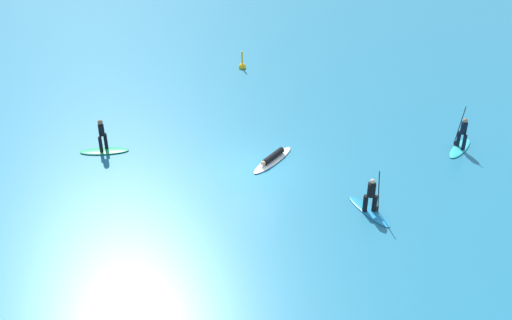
{
  "coord_description": "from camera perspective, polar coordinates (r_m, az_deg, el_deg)",
  "views": [
    {
      "loc": [
        4.25,
        -24.46,
        15.14
      ],
      "look_at": [
        0.0,
        0.0,
        0.5
      ],
      "focal_mm": 41.39,
      "sensor_mm": 36.0,
      "label": 1
    }
  ],
  "objects": [
    {
      "name": "surfer_on_green_board",
      "position": [
        31.31,
        -14.53,
        1.45
      ],
      "size": [
        2.59,
        1.38,
        1.85
      ],
      "rotation": [
        0.0,
        0.0,
        0.27
      ],
      "color": "#23B266",
      "rests_on": "ground_plane"
    },
    {
      "name": "surfer_on_teal_board",
      "position": [
        32.35,
        19.22,
        1.76
      ],
      "size": [
        1.67,
        2.52,
        2.36
      ],
      "rotation": [
        0.0,
        0.0,
        1.12
      ],
      "color": "#33C6CC",
      "rests_on": "ground_plane"
    },
    {
      "name": "surfer_on_blue_board",
      "position": [
        26.19,
        10.99,
        -4.01
      ],
      "size": [
        2.17,
        2.45,
        2.17
      ],
      "rotation": [
        0.0,
        0.0,
        5.4
      ],
      "color": "#1E8CD1",
      "rests_on": "ground_plane"
    },
    {
      "name": "surfer_on_white_board",
      "position": [
        29.66,
        1.62,
        0.14
      ],
      "size": [
        1.97,
        3.18,
        0.42
      ],
      "rotation": [
        0.0,
        0.0,
        4.28
      ],
      "color": "white",
      "rests_on": "ground_plane"
    },
    {
      "name": "marker_buoy",
      "position": [
        40.94,
        -1.34,
        9.08
      ],
      "size": [
        0.48,
        0.48,
        1.34
      ],
      "color": "yellow",
      "rests_on": "ground_plane"
    },
    {
      "name": "ground_plane",
      "position": [
        29.08,
        0.0,
        -0.85
      ],
      "size": [
        120.0,
        120.0,
        0.0
      ],
      "primitive_type": "plane",
      "color": "teal",
      "rests_on": "ground"
    }
  ]
}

